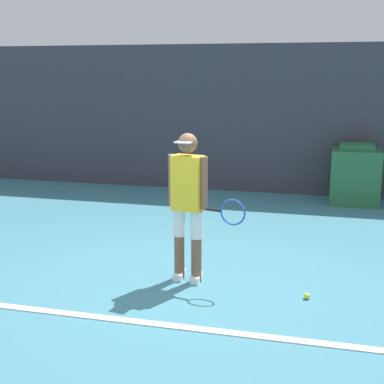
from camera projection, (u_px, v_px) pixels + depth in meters
name	position (u px, v px, depth m)	size (l,w,h in m)	color
ground_plane	(185.00, 288.00, 6.01)	(24.00, 24.00, 0.00)	teal
back_wall	(251.00, 119.00, 10.54)	(24.00, 0.10, 2.91)	#383842
court_baseline	(160.00, 325.00, 5.13)	(21.60, 0.10, 0.01)	white
tennis_player	(189.00, 200.00, 6.03)	(0.92, 0.32, 1.72)	brown
tennis_ball	(307.00, 296.00, 5.71)	(0.07, 0.07, 0.07)	#D1E533
covered_chair	(355.00, 175.00, 9.80)	(0.87, 0.80, 1.10)	#28663D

